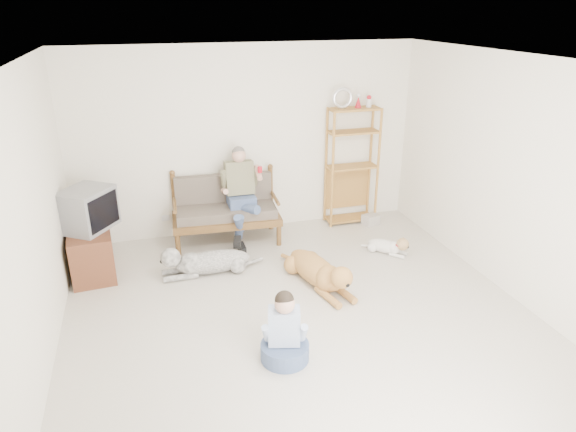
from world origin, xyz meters
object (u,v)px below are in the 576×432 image
object	(u,v)px
loveseat	(225,208)
tv_stand	(91,252)
golden_retriever	(320,272)
etagere	(352,165)

from	to	relation	value
loveseat	tv_stand	world-z (taller)	loveseat
tv_stand	golden_retriever	xyz separation A→B (m)	(2.65, -1.10, -0.12)
tv_stand	loveseat	bearing A→B (deg)	11.97
etagere	loveseat	bearing A→B (deg)	-176.29
loveseat	tv_stand	xyz separation A→B (m)	(-1.80, -0.54, -0.19)
loveseat	tv_stand	distance (m)	1.89
loveseat	etagere	xyz separation A→B (m)	(1.98, 0.13, 0.43)
etagere	tv_stand	xyz separation A→B (m)	(-3.78, -0.67, -0.61)
loveseat	golden_retriever	size ratio (longest dim) A/B	1.07
etagere	golden_retriever	distance (m)	2.22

